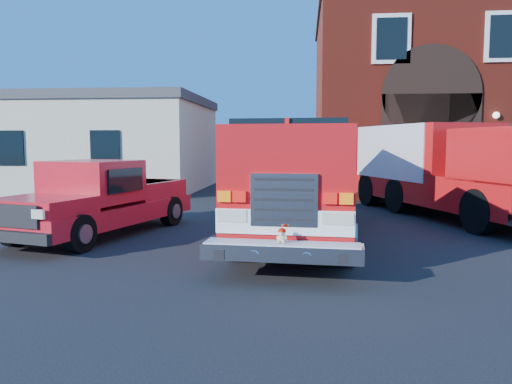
# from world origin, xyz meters

# --- Properties ---
(ground) EXTENTS (100.00, 100.00, 0.00)m
(ground) POSITION_xyz_m (0.00, 0.00, 0.00)
(ground) COLOR black
(ground) RESTS_ON ground
(parking_stripe_mid) EXTENTS (0.12, 3.00, 0.01)m
(parking_stripe_mid) POSITION_xyz_m (6.50, 4.00, 0.00)
(parking_stripe_mid) COLOR yellow
(parking_stripe_mid) RESTS_ON ground
(parking_stripe_far) EXTENTS (0.12, 3.00, 0.01)m
(parking_stripe_far) POSITION_xyz_m (6.50, 7.00, 0.00)
(parking_stripe_far) COLOR yellow
(parking_stripe_far) RESTS_ON ground
(fire_station) EXTENTS (15.20, 10.20, 8.45)m
(fire_station) POSITION_xyz_m (8.99, 13.98, 4.25)
(fire_station) COLOR maroon
(fire_station) RESTS_ON ground
(side_building) EXTENTS (10.20, 8.20, 4.35)m
(side_building) POSITION_xyz_m (-9.00, 13.00, 2.20)
(side_building) COLOR beige
(side_building) RESTS_ON ground
(fire_engine) EXTENTS (3.03, 8.67, 2.62)m
(fire_engine) POSITION_xyz_m (0.88, 1.65, 1.36)
(fire_engine) COLOR black
(fire_engine) RESTS_ON ground
(pickup_truck) EXTENTS (3.31, 5.77, 1.78)m
(pickup_truck) POSITION_xyz_m (-3.95, 1.19, 0.84)
(pickup_truck) COLOR black
(pickup_truck) RESTS_ON ground
(secondary_truck) EXTENTS (5.26, 8.87, 2.75)m
(secondary_truck) POSITION_xyz_m (5.16, 5.22, 1.50)
(secondary_truck) COLOR black
(secondary_truck) RESTS_ON ground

